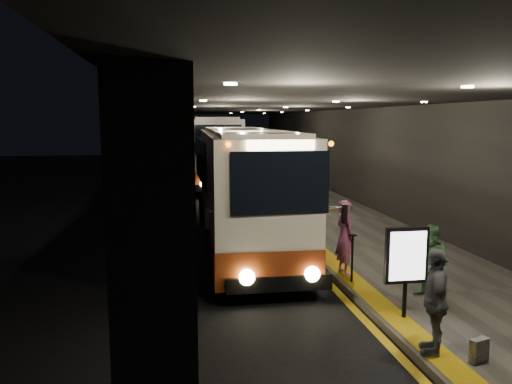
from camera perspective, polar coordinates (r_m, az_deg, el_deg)
ground at (r=13.48m, az=-3.62°, el=-8.58°), size 90.00×90.00×0.00m
lane_line_white at (r=18.27m, az=-10.89°, el=-4.21°), size 0.12×50.00×0.01m
kerb_stripe_yellow at (r=18.62m, az=2.01°, el=-3.83°), size 0.18×50.00×0.01m
sidewalk at (r=19.22m, az=9.05°, el=-3.33°), size 4.50×50.00×0.15m
tactile_strip at (r=18.69m, az=3.52°, el=-3.32°), size 0.50×50.00×0.01m
terminal_wall at (r=19.69m, az=15.49°, el=5.33°), size 0.10×50.00×6.00m
support_columns at (r=16.93m, az=-10.15°, el=2.36°), size 0.80×24.80×4.40m
canopy at (r=18.25m, az=2.55°, el=10.44°), size 9.00×50.00×0.40m
coach_main at (r=15.64m, az=-1.54°, el=0.10°), size 2.69×11.33×3.51m
coach_second at (r=30.75m, az=-5.34°, el=4.46°), size 2.63×12.49×3.93m
passenger_boarding at (r=12.37m, az=10.15°, el=-5.11°), size 0.55×0.74×1.84m
passenger_waiting_green at (r=11.14m, az=19.43°, el=-7.60°), size 0.82×0.91×1.59m
passenger_waiting_grey at (r=8.66m, az=19.79°, el=-11.64°), size 0.88×1.15×1.75m
bag_polka at (r=8.85m, az=24.12°, el=-16.20°), size 0.34×0.23×0.38m
info_sign at (r=9.86m, az=16.83°, el=-7.15°), size 0.84×0.13×1.77m
stanchion_post at (r=11.85m, az=10.94°, el=-7.50°), size 0.05×0.05×1.13m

